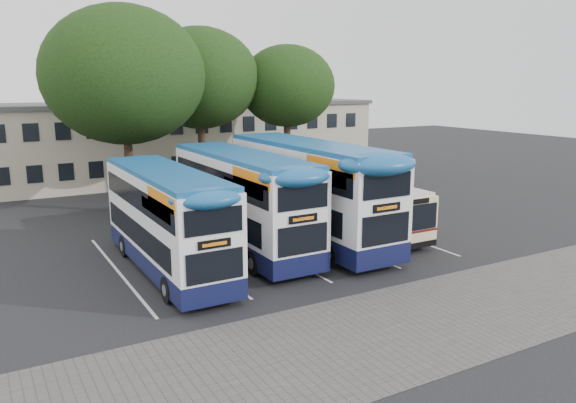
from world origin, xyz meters
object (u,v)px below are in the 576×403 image
(lamp_post, at_px, (289,118))
(bus_single, at_px, (358,203))
(tree_mid, at_px, (200,78))
(tree_right, at_px, (287,86))
(bus_dd_left, at_px, (166,216))
(bus_dd_mid, at_px, (242,197))
(bus_dd_right, at_px, (308,187))
(tree_left, at_px, (124,75))

(lamp_post, height_order, bus_single, lamp_post)
(lamp_post, height_order, tree_mid, tree_mid)
(tree_right, distance_m, bus_dd_left, 19.36)
(bus_dd_left, bearing_deg, bus_dd_mid, 18.32)
(tree_right, relative_size, bus_dd_mid, 0.95)
(tree_right, distance_m, bus_dd_right, 14.32)
(tree_mid, distance_m, bus_single, 14.90)
(bus_dd_mid, bearing_deg, tree_right, 52.41)
(tree_right, bearing_deg, tree_left, -173.71)
(tree_left, bearing_deg, bus_dd_right, -61.48)
(tree_left, distance_m, bus_dd_left, 13.35)
(bus_dd_right, bearing_deg, bus_single, 5.25)
(tree_left, height_order, tree_right, tree_left)
(tree_mid, height_order, tree_right, tree_mid)
(tree_mid, bearing_deg, bus_single, -74.24)
(bus_dd_left, bearing_deg, tree_left, 82.79)
(tree_mid, xyz_separation_m, bus_dd_left, (-7.05, -14.21, -5.66))
(tree_right, bearing_deg, bus_dd_left, -134.92)
(lamp_post, relative_size, tree_right, 0.87)
(lamp_post, distance_m, bus_dd_right, 16.78)
(lamp_post, bearing_deg, tree_mid, -168.10)
(lamp_post, bearing_deg, bus_single, -105.96)
(tree_left, relative_size, tree_mid, 1.07)
(lamp_post, relative_size, bus_dd_right, 0.77)
(bus_dd_mid, bearing_deg, bus_dd_right, -5.75)
(bus_single, bearing_deg, bus_dd_right, -174.75)
(tree_mid, distance_m, bus_dd_left, 16.84)
(tree_left, height_order, tree_mid, tree_left)
(tree_mid, xyz_separation_m, bus_dd_right, (0.40, -13.22, -5.30))
(tree_right, bearing_deg, bus_dd_right, -115.10)
(bus_dd_mid, xyz_separation_m, bus_dd_right, (3.42, -0.34, 0.19))
(lamp_post, distance_m, tree_mid, 8.50)
(bus_dd_mid, bearing_deg, tree_mid, 76.81)
(bus_dd_right, bearing_deg, bus_dd_left, -172.42)
(lamp_post, distance_m, bus_dd_left, 21.90)
(tree_mid, relative_size, bus_single, 1.24)
(lamp_post, xyz_separation_m, tree_right, (-1.68, -2.63, 2.39))
(tree_right, distance_m, bus_dd_mid, 15.80)
(bus_dd_left, distance_m, bus_dd_mid, 4.25)
(tree_left, xyz_separation_m, bus_single, (9.19, -10.64, -6.59))
(tree_mid, height_order, bus_dd_left, tree_mid)
(tree_left, xyz_separation_m, tree_right, (11.67, 1.29, -0.67))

